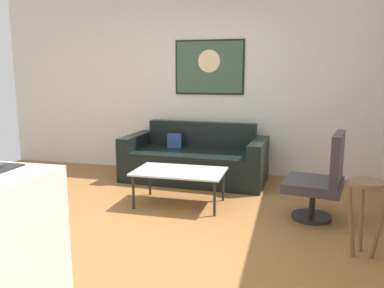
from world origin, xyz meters
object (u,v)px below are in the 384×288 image
object	(u,v)px
armchair	(322,179)
wall_painting	(209,67)
bar_stool	(366,200)
coffee_table	(180,173)
couch	(195,161)

from	to	relation	value
armchair	wall_painting	distance (m)	2.55
wall_painting	bar_stool	bearing A→B (deg)	-53.12
coffee_table	wall_painting	size ratio (longest dim) A/B	0.99
armchair	wall_painting	world-z (taller)	wall_painting
coffee_table	armchair	xyz separation A→B (m)	(1.54, -0.10, 0.06)
coffee_table	bar_stool	xyz separation A→B (m)	(1.83, -0.85, 0.11)
couch	bar_stool	world-z (taller)	couch
armchair	bar_stool	xyz separation A→B (m)	(0.29, -0.75, 0.05)
armchair	wall_painting	size ratio (longest dim) A/B	0.89
couch	armchair	bearing A→B (deg)	-36.26
couch	bar_stool	xyz separation A→B (m)	(1.92, -1.94, 0.21)
couch	armchair	size ratio (longest dim) A/B	2.19
armchair	wall_painting	bearing A→B (deg)	132.35
couch	wall_painting	distance (m)	1.40
bar_stool	wall_painting	distance (m)	3.24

